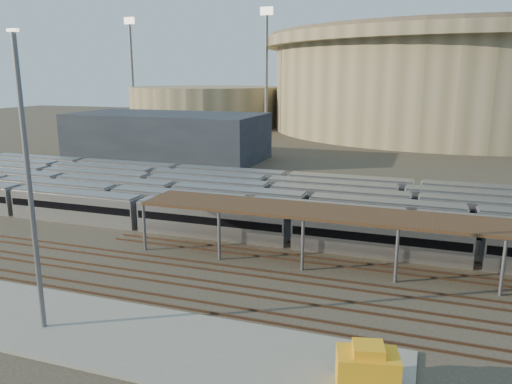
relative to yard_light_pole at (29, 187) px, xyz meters
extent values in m
plane|color=#383026|center=(5.95, 15.96, -10.69)|extent=(420.00, 420.00, 0.00)
cube|color=gray|center=(0.95, 0.96, -10.59)|extent=(50.00, 9.00, 0.20)
cube|color=silver|center=(12.10, 23.96, -8.89)|extent=(112.00, 2.90, 3.60)
cube|color=silver|center=(5.56, 28.16, -8.89)|extent=(112.00, 2.90, 3.60)
cube|color=silver|center=(12.00, 32.36, -8.89)|extent=(112.00, 2.90, 3.60)
cube|color=silver|center=(5.69, 36.56, -8.89)|extent=(112.00, 2.90, 3.60)
cube|color=silver|center=(3.87, 40.76, -8.89)|extent=(112.00, 2.90, 3.60)
cube|color=silver|center=(5.75, 44.96, -8.89)|extent=(112.00, 2.90, 3.60)
cylinder|color=slate|center=(-2.05, 17.26, -8.19)|extent=(0.30, 0.30, 5.00)
cylinder|color=slate|center=(-2.05, 22.66, -8.19)|extent=(0.30, 0.30, 5.00)
cylinder|color=slate|center=(6.52, 17.26, -8.19)|extent=(0.30, 0.30, 5.00)
cylinder|color=slate|center=(6.52, 22.66, -8.19)|extent=(0.30, 0.30, 5.00)
cylinder|color=slate|center=(15.09, 17.26, -8.19)|extent=(0.30, 0.30, 5.00)
cylinder|color=slate|center=(15.09, 22.66, -8.19)|extent=(0.30, 0.30, 5.00)
cylinder|color=slate|center=(23.66, 17.26, -8.19)|extent=(0.30, 0.30, 5.00)
cylinder|color=slate|center=(23.66, 22.66, -8.19)|extent=(0.30, 0.30, 5.00)
cylinder|color=slate|center=(32.23, 17.26, -8.19)|extent=(0.30, 0.30, 5.00)
cylinder|color=slate|center=(32.23, 22.66, -8.19)|extent=(0.30, 0.30, 5.00)
cube|color=#352215|center=(27.95, 19.96, -5.54)|extent=(60.00, 6.00, 0.30)
cube|color=#4C3323|center=(5.95, 14.21, -10.60)|extent=(170.00, 0.12, 0.18)
cube|color=#4C3323|center=(5.95, 15.71, -10.60)|extent=(170.00, 0.12, 0.18)
cube|color=#4C3323|center=(5.95, 10.21, -10.60)|extent=(170.00, 0.12, 0.18)
cube|color=#4C3323|center=(5.95, 11.71, -10.60)|extent=(170.00, 0.12, 0.18)
cube|color=#4C3323|center=(5.95, 6.21, -10.60)|extent=(170.00, 0.12, 0.18)
cube|color=#4C3323|center=(5.95, 7.71, -10.60)|extent=(170.00, 0.12, 0.18)
cylinder|color=#9C8A6A|center=(30.95, 155.96, 3.31)|extent=(116.00, 116.00, 28.00)
cylinder|color=#9C8A6A|center=(30.95, 155.96, 18.81)|extent=(124.00, 124.00, 3.00)
cylinder|color=brown|center=(30.95, 155.96, 21.06)|extent=(120.00, 120.00, 1.50)
cylinder|color=#9C8A6A|center=(-54.05, 145.96, -3.69)|extent=(56.00, 56.00, 14.00)
cube|color=#1E232D|center=(-29.05, 70.96, -5.69)|extent=(42.00, 20.00, 10.00)
cylinder|color=slate|center=(-24.05, 125.96, 7.31)|extent=(1.00, 1.00, 36.00)
cube|color=#FFF2CC|center=(-24.05, 125.96, 26.51)|extent=(4.00, 0.60, 2.40)
cylinder|color=slate|center=(-79.05, 135.96, 7.31)|extent=(1.00, 1.00, 36.00)
cube|color=#FFF2CC|center=(-79.05, 135.96, 26.51)|extent=(4.00, 0.60, 2.40)
cylinder|color=slate|center=(-4.05, 175.96, 7.31)|extent=(1.00, 1.00, 36.00)
cube|color=#FFF2CC|center=(-4.05, 175.96, 26.51)|extent=(4.00, 0.60, 2.40)
cylinder|color=slate|center=(0.00, 0.00, -0.18)|extent=(0.36, 0.36, 20.62)
cube|color=#FFF2CC|center=(0.00, 0.00, 10.22)|extent=(0.82, 0.34, 0.20)
cube|color=orange|center=(23.21, 0.33, -9.38)|extent=(3.97, 2.97, 2.22)
camera|label=1|loc=(25.61, -26.32, 7.42)|focal=35.00mm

